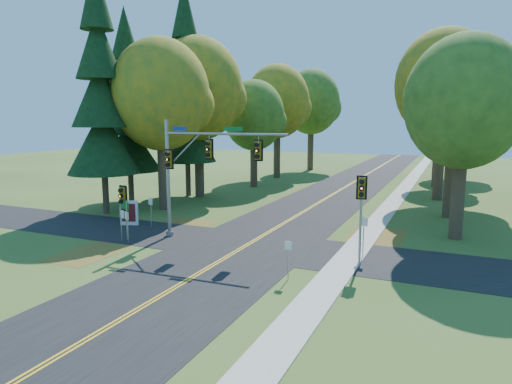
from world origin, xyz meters
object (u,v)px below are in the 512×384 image
at_px(info_kiosk, 129,213).
at_px(route_sign_cluster, 124,212).
at_px(traffic_mast, 195,163).
at_px(east_signal_pole, 361,197).

bearing_deg(info_kiosk, route_sign_cluster, -73.49).
distance_m(traffic_mast, east_signal_pole, 10.56).
bearing_deg(east_signal_pole, route_sign_cluster, 176.41).
height_order(traffic_mast, route_sign_cluster, traffic_mast).
distance_m(east_signal_pole, route_sign_cluster, 14.33).
relative_size(east_signal_pole, info_kiosk, 2.62).
bearing_deg(east_signal_pole, info_kiosk, 162.77).
xyz_separation_m(route_sign_cluster, info_kiosk, (-2.76, 3.77, -0.98)).
height_order(route_sign_cluster, info_kiosk, route_sign_cluster).
bearing_deg(traffic_mast, east_signal_pole, -7.05).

